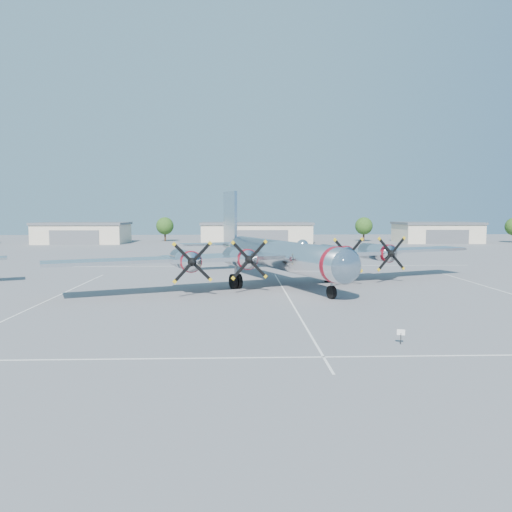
{
  "coord_description": "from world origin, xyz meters",
  "views": [
    {
      "loc": [
        -4.68,
        -48.77,
        7.97
      ],
      "look_at": [
        -2.76,
        5.58,
        3.2
      ],
      "focal_mm": 35.0,
      "sensor_mm": 36.0,
      "label": 1
    }
  ],
  "objects_px": {
    "hangar_east": "(437,232)",
    "tree_west": "(165,226)",
    "info_placard": "(401,334)",
    "tree_east": "(364,226)",
    "hangar_center": "(256,232)",
    "hangar_west": "(83,233)",
    "main_bomber_b29": "(276,283)"
  },
  "relations": [
    {
      "from": "tree_east",
      "to": "info_placard",
      "type": "distance_m",
      "value": 110.39
    },
    {
      "from": "hangar_center",
      "to": "info_placard",
      "type": "distance_m",
      "value": 101.61
    },
    {
      "from": "hangar_west",
      "to": "info_placard",
      "type": "relative_size",
      "value": 24.71
    },
    {
      "from": "hangar_center",
      "to": "tree_west",
      "type": "bearing_deg",
      "value": 162.18
    },
    {
      "from": "hangar_center",
      "to": "tree_east",
      "type": "distance_m",
      "value": 30.64
    },
    {
      "from": "hangar_center",
      "to": "hangar_east",
      "type": "distance_m",
      "value": 48.0
    },
    {
      "from": "hangar_east",
      "to": "tree_west",
      "type": "height_order",
      "value": "tree_west"
    },
    {
      "from": "hangar_west",
      "to": "hangar_center",
      "type": "xyz_separation_m",
      "value": [
        45.0,
        -0.0,
        -0.0
      ]
    },
    {
      "from": "tree_east",
      "to": "main_bomber_b29",
      "type": "distance_m",
      "value": 86.51
    },
    {
      "from": "tree_east",
      "to": "info_placard",
      "type": "xyz_separation_m",
      "value": [
        -24.87,
        -107.49,
        -3.58
      ]
    },
    {
      "from": "hangar_west",
      "to": "main_bomber_b29",
      "type": "height_order",
      "value": "main_bomber_b29"
    },
    {
      "from": "hangar_center",
      "to": "info_placard",
      "type": "height_order",
      "value": "hangar_center"
    },
    {
      "from": "tree_east",
      "to": "main_bomber_b29",
      "type": "bearing_deg",
      "value": -110.62
    },
    {
      "from": "tree_east",
      "to": "main_bomber_b29",
      "type": "relative_size",
      "value": 0.14
    },
    {
      "from": "tree_west",
      "to": "main_bomber_b29",
      "type": "xyz_separation_m",
      "value": [
        24.57,
        -82.87,
        -4.22
      ]
    },
    {
      "from": "info_placard",
      "to": "tree_east",
      "type": "bearing_deg",
      "value": 92.68
    },
    {
      "from": "hangar_east",
      "to": "info_placard",
      "type": "height_order",
      "value": "hangar_east"
    },
    {
      "from": "main_bomber_b29",
      "to": "hangar_center",
      "type": "bearing_deg",
      "value": 67.57
    },
    {
      "from": "hangar_west",
      "to": "hangar_east",
      "type": "xyz_separation_m",
      "value": [
        93.0,
        0.0,
        0.0
      ]
    },
    {
      "from": "hangar_east",
      "to": "tree_east",
      "type": "bearing_deg",
      "value": 161.46
    },
    {
      "from": "hangar_center",
      "to": "main_bomber_b29",
      "type": "distance_m",
      "value": 74.88
    },
    {
      "from": "tree_east",
      "to": "info_placard",
      "type": "relative_size",
      "value": 7.26
    },
    {
      "from": "hangar_center",
      "to": "main_bomber_b29",
      "type": "relative_size",
      "value": 0.58
    },
    {
      "from": "info_placard",
      "to": "main_bomber_b29",
      "type": "bearing_deg",
      "value": 117.52
    },
    {
      "from": "hangar_west",
      "to": "hangar_center",
      "type": "bearing_deg",
      "value": -0.0
    },
    {
      "from": "main_bomber_b29",
      "to": "tree_west",
      "type": "bearing_deg",
      "value": 84.42
    },
    {
      "from": "hangar_west",
      "to": "hangar_center",
      "type": "height_order",
      "value": "same"
    },
    {
      "from": "tree_east",
      "to": "tree_west",
      "type": "bearing_deg",
      "value": 177.92
    },
    {
      "from": "tree_west",
      "to": "tree_east",
      "type": "distance_m",
      "value": 55.04
    },
    {
      "from": "hangar_west",
      "to": "hangar_east",
      "type": "distance_m",
      "value": 93.0
    },
    {
      "from": "tree_west",
      "to": "hangar_east",
      "type": "bearing_deg",
      "value": -6.28
    },
    {
      "from": "hangar_center",
      "to": "info_placard",
      "type": "xyz_separation_m",
      "value": [
        5.13,
        -101.45,
        -2.07
      ]
    }
  ]
}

